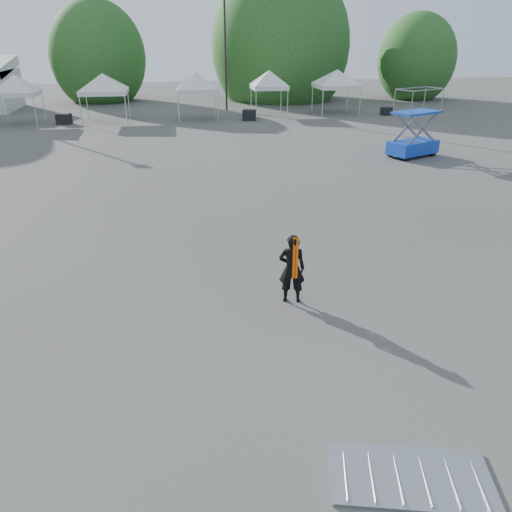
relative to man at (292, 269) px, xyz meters
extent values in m
plane|color=#474442|center=(-0.92, 1.10, -0.86)|extent=(120.00, 120.00, 0.00)
cylinder|color=black|center=(2.08, 33.10, 3.89)|extent=(0.16, 0.16, 9.50)
cylinder|color=#382314|center=(-8.92, 41.10, 0.28)|extent=(0.36, 0.36, 2.27)
ellipsoid|color=#244717|center=(-8.92, 41.10, 3.08)|extent=(4.16, 4.16, 4.78)
cylinder|color=#382314|center=(8.08, 40.10, 0.54)|extent=(0.36, 0.36, 2.80)
ellipsoid|color=#244717|center=(8.08, 40.10, 3.99)|extent=(5.12, 5.12, 5.89)
cylinder|color=#382314|center=(21.08, 38.10, 0.19)|extent=(0.36, 0.36, 2.10)
ellipsoid|color=#244717|center=(21.08, 38.10, 2.78)|extent=(3.84, 3.84, 4.42)
cylinder|color=silver|center=(-11.75, 26.87, 0.14)|extent=(0.06, 0.06, 2.00)
cylinder|color=silver|center=(-14.35, 29.47, 0.14)|extent=(0.06, 0.06, 2.00)
cylinder|color=silver|center=(-11.75, 29.47, 0.14)|extent=(0.06, 0.06, 2.00)
cube|color=silver|center=(-13.05, 28.17, 1.22)|extent=(2.80, 2.80, 0.30)
pyramid|color=silver|center=(-13.05, 28.17, 2.47)|extent=(3.96, 3.96, 1.10)
cylinder|color=silver|center=(-8.75, 26.88, 0.14)|extent=(0.06, 0.06, 2.00)
cylinder|color=silver|center=(-5.70, 26.88, 0.14)|extent=(0.06, 0.06, 2.00)
cylinder|color=silver|center=(-8.75, 29.93, 0.14)|extent=(0.06, 0.06, 2.00)
cylinder|color=silver|center=(-5.70, 29.93, 0.14)|extent=(0.06, 0.06, 2.00)
cube|color=silver|center=(-7.22, 28.40, 1.22)|extent=(3.25, 3.25, 0.30)
pyramid|color=silver|center=(-7.22, 28.40, 2.47)|extent=(4.60, 4.60, 1.10)
cylinder|color=silver|center=(-2.01, 26.98, 0.14)|extent=(0.06, 0.06, 2.00)
cylinder|color=silver|center=(0.79, 26.98, 0.14)|extent=(0.06, 0.06, 2.00)
cylinder|color=silver|center=(-2.01, 29.78, 0.14)|extent=(0.06, 0.06, 2.00)
cylinder|color=silver|center=(0.79, 29.78, 0.14)|extent=(0.06, 0.06, 2.00)
cube|color=silver|center=(-0.61, 28.38, 1.22)|extent=(3.00, 3.00, 0.30)
pyramid|color=silver|center=(-0.61, 28.38, 2.47)|extent=(4.25, 4.25, 1.10)
cylinder|color=silver|center=(3.84, 28.51, 0.14)|extent=(0.06, 0.06, 2.00)
cylinder|color=silver|center=(6.30, 28.51, 0.14)|extent=(0.06, 0.06, 2.00)
cylinder|color=silver|center=(3.84, 30.97, 0.14)|extent=(0.06, 0.06, 2.00)
cylinder|color=silver|center=(6.30, 30.97, 0.14)|extent=(0.06, 0.06, 2.00)
cube|color=silver|center=(5.07, 29.74, 1.22)|extent=(2.66, 2.66, 0.30)
pyramid|color=silver|center=(5.07, 29.74, 2.47)|extent=(3.76, 3.76, 1.10)
cylinder|color=silver|center=(8.99, 28.24, 0.14)|extent=(0.06, 0.06, 2.00)
cylinder|color=silver|center=(12.01, 28.24, 0.14)|extent=(0.06, 0.06, 2.00)
cylinder|color=silver|center=(8.99, 31.26, 0.14)|extent=(0.06, 0.06, 2.00)
cylinder|color=silver|center=(12.01, 31.26, 0.14)|extent=(0.06, 0.06, 2.00)
cube|color=silver|center=(10.50, 29.75, 1.22)|extent=(3.21, 3.21, 0.30)
pyramid|color=silver|center=(10.50, 29.75, 2.47)|extent=(4.54, 4.54, 1.10)
imported|color=black|center=(0.00, 0.00, 0.00)|extent=(0.69, 0.53, 1.71)
cube|color=#FF5505|center=(0.00, -0.17, 0.34)|extent=(0.14, 0.02, 1.03)
cube|color=#0C2B9C|center=(9.73, 14.07, -0.36)|extent=(2.94, 2.29, 0.66)
cube|color=#0C2B9C|center=(9.73, 14.07, 1.39)|extent=(2.82, 2.20, 0.11)
cylinder|color=black|center=(9.06, 13.16, -0.66)|extent=(0.43, 0.31, 0.39)
cylinder|color=black|center=(10.85, 13.98, -0.66)|extent=(0.43, 0.31, 0.39)
cylinder|color=black|center=(8.60, 14.16, -0.66)|extent=(0.43, 0.31, 0.39)
cylinder|color=black|center=(10.40, 14.98, -0.66)|extent=(0.43, 0.31, 0.39)
cube|color=#97999E|center=(0.53, -5.42, -0.83)|extent=(2.52, 1.69, 0.05)
cube|color=black|center=(-10.12, 27.72, -0.49)|extent=(1.07, 0.91, 0.73)
cube|color=black|center=(3.11, 27.24, -0.48)|extent=(1.11, 0.94, 0.76)
cube|color=black|center=(14.17, 28.04, -0.56)|extent=(0.94, 0.84, 0.60)
camera|label=1|loc=(-2.54, -10.25, 5.02)|focal=35.00mm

